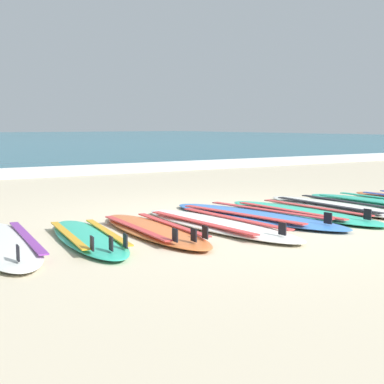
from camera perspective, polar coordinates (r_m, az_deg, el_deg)
ground_plane at (r=6.20m, az=6.96°, el=-2.89°), size 80.00×80.00×0.00m
wave_foam_strip at (r=12.35m, az=-14.25°, el=1.97°), size 80.00×1.36×0.11m
surfboard_1 at (r=5.11m, az=-18.16°, el=-4.80°), size 0.84×2.25×0.18m
surfboard_2 at (r=5.17m, az=-10.20°, el=-4.43°), size 0.78×1.97×0.18m
surfboard_3 at (r=5.46m, az=-3.81°, el=-3.75°), size 0.68×2.09×0.18m
surfboard_4 at (r=5.77m, az=2.51°, el=-3.18°), size 0.70×2.37×0.18m
surfboard_5 at (r=6.33m, az=6.19°, el=-2.34°), size 0.98×2.50×0.18m
surfboard_6 at (r=6.66m, az=10.79°, el=-1.98°), size 0.70×2.31×0.18m
surfboard_7 at (r=7.21m, az=14.26°, el=-1.41°), size 0.59×2.33×0.18m
surfboard_8 at (r=7.67m, az=18.12°, el=-1.05°), size 0.66×2.32×0.18m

